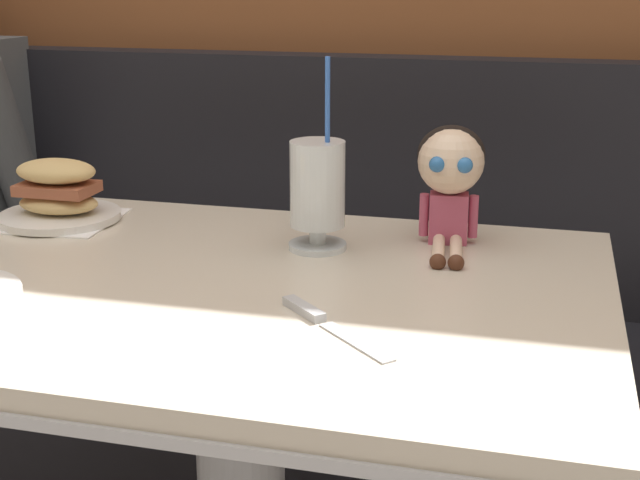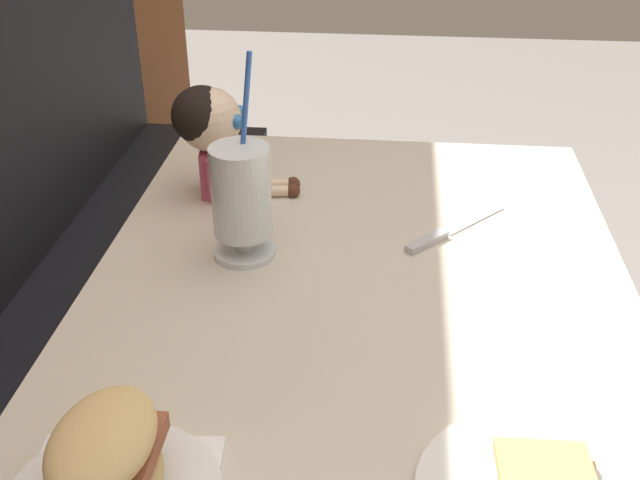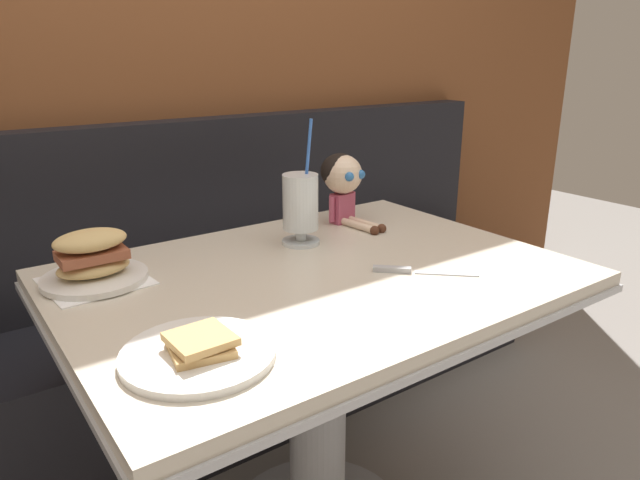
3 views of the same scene
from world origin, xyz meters
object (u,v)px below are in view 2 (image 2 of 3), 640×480
object	(u,v)px
butter_knife	(441,235)
milkshake_glass	(241,196)
sandwich_plate	(109,476)
seated_doll	(210,126)

from	to	relation	value
butter_knife	milkshake_glass	bearing A→B (deg)	104.79
sandwich_plate	seated_doll	bearing A→B (deg)	4.01
milkshake_glass	butter_knife	size ratio (longest dim) A/B	1.71
milkshake_glass	seated_doll	distance (m)	0.22
milkshake_glass	butter_knife	world-z (taller)	milkshake_glass
milkshake_glass	sandwich_plate	bearing A→B (deg)	175.22
milkshake_glass	seated_doll	world-z (taller)	milkshake_glass
milkshake_glass	sandwich_plate	size ratio (longest dim) A/B	1.44
sandwich_plate	butter_knife	size ratio (longest dim) A/B	1.19
milkshake_glass	sandwich_plate	world-z (taller)	milkshake_glass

